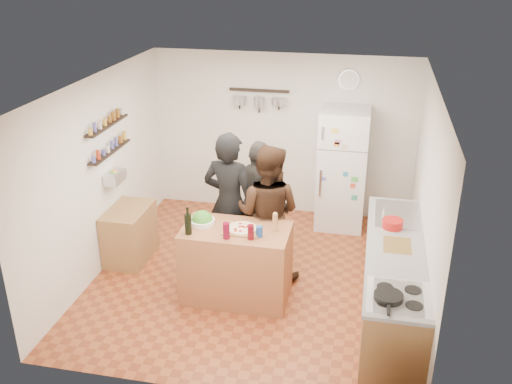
% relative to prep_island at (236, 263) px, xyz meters
% --- Properties ---
extents(room_shell, '(4.20, 4.20, 4.20)m').
position_rel_prep_island_xyz_m(room_shell, '(0.12, 0.85, 0.79)').
color(room_shell, brown).
rests_on(room_shell, ground).
extents(prep_island, '(1.25, 0.72, 0.91)m').
position_rel_prep_island_xyz_m(prep_island, '(0.00, 0.00, 0.00)').
color(prep_island, '#985B37').
rests_on(prep_island, floor).
extents(pizza_board, '(0.42, 0.34, 0.02)m').
position_rel_prep_island_xyz_m(pizza_board, '(0.08, -0.02, 0.47)').
color(pizza_board, olive).
rests_on(pizza_board, prep_island).
extents(pizza, '(0.34, 0.34, 0.02)m').
position_rel_prep_island_xyz_m(pizza, '(0.08, -0.02, 0.48)').
color(pizza, beige).
rests_on(pizza, pizza_board).
extents(salad_bowl, '(0.30, 0.30, 0.06)m').
position_rel_prep_island_xyz_m(salad_bowl, '(-0.42, 0.05, 0.48)').
color(salad_bowl, silver).
rests_on(salad_bowl, prep_island).
extents(wine_bottle, '(0.08, 0.08, 0.24)m').
position_rel_prep_island_xyz_m(wine_bottle, '(-0.50, -0.22, 0.57)').
color(wine_bottle, black).
rests_on(wine_bottle, prep_island).
extents(wine_glass_near, '(0.08, 0.08, 0.19)m').
position_rel_prep_island_xyz_m(wine_glass_near, '(-0.05, -0.24, 0.55)').
color(wine_glass_near, '#5B071E').
rests_on(wine_glass_near, prep_island).
extents(wine_glass_far, '(0.07, 0.07, 0.17)m').
position_rel_prep_island_xyz_m(wine_glass_far, '(0.22, -0.20, 0.54)').
color(wine_glass_far, '#500610').
rests_on(wine_glass_far, prep_island).
extents(pepper_mill, '(0.06, 0.06, 0.19)m').
position_rel_prep_island_xyz_m(pepper_mill, '(0.45, 0.05, 0.55)').
color(pepper_mill, '#AC7748').
rests_on(pepper_mill, prep_island).
extents(salt_canister, '(0.08, 0.08, 0.12)m').
position_rel_prep_island_xyz_m(salt_canister, '(0.30, -0.12, 0.52)').
color(salt_canister, navy).
rests_on(salt_canister, prep_island).
extents(person_left, '(0.75, 0.56, 1.88)m').
position_rel_prep_island_xyz_m(person_left, '(-0.23, 0.60, 0.49)').
color(person_left, black).
rests_on(person_left, floor).
extents(person_center, '(0.94, 0.78, 1.77)m').
position_rel_prep_island_xyz_m(person_center, '(0.27, 0.55, 0.43)').
color(person_center, black).
rests_on(person_center, floor).
extents(person_back, '(1.03, 0.82, 1.64)m').
position_rel_prep_island_xyz_m(person_back, '(0.07, 1.04, 0.36)').
color(person_back, '#312E2B').
rests_on(person_back, floor).
extents(counter_run, '(0.63, 2.63, 0.90)m').
position_rel_prep_island_xyz_m(counter_run, '(1.82, -0.09, -0.01)').
color(counter_run, '#9E7042').
rests_on(counter_run, floor).
extents(stove_top, '(0.60, 0.62, 0.02)m').
position_rel_prep_island_xyz_m(stove_top, '(1.82, -1.04, 0.46)').
color(stove_top, white).
rests_on(stove_top, counter_run).
extents(skillet, '(0.27, 0.27, 0.05)m').
position_rel_prep_island_xyz_m(skillet, '(1.72, -1.10, 0.49)').
color(skillet, black).
rests_on(skillet, stove_top).
extents(sink, '(0.50, 0.80, 0.03)m').
position_rel_prep_island_xyz_m(sink, '(1.82, 0.76, 0.46)').
color(sink, silver).
rests_on(sink, counter_run).
extents(cutting_board, '(0.30, 0.40, 0.02)m').
position_rel_prep_island_xyz_m(cutting_board, '(1.82, -0.03, 0.46)').
color(cutting_board, olive).
rests_on(cutting_board, counter_run).
extents(red_bowl, '(0.24, 0.24, 0.10)m').
position_rel_prep_island_xyz_m(red_bowl, '(1.77, 0.39, 0.51)').
color(red_bowl, '#AE1713').
rests_on(red_bowl, counter_run).
extents(fridge, '(0.70, 0.68, 1.80)m').
position_rel_prep_island_xyz_m(fridge, '(1.07, 2.21, 0.45)').
color(fridge, white).
rests_on(fridge, floor).
extents(wall_clock, '(0.30, 0.03, 0.30)m').
position_rel_prep_island_xyz_m(wall_clock, '(1.07, 2.54, 1.69)').
color(wall_clock, silver).
rests_on(wall_clock, back_wall).
extents(spice_shelf_lower, '(0.12, 1.00, 0.02)m').
position_rel_prep_island_xyz_m(spice_shelf_lower, '(-1.81, 0.66, 1.04)').
color(spice_shelf_lower, black).
rests_on(spice_shelf_lower, left_wall).
extents(spice_shelf_upper, '(0.12, 1.00, 0.02)m').
position_rel_prep_island_xyz_m(spice_shelf_upper, '(-1.81, 0.66, 1.40)').
color(spice_shelf_upper, black).
rests_on(spice_shelf_upper, left_wall).
extents(produce_basket, '(0.18, 0.35, 0.14)m').
position_rel_prep_island_xyz_m(produce_basket, '(-1.78, 0.66, 0.69)').
color(produce_basket, silver).
rests_on(produce_basket, left_wall).
extents(side_table, '(0.50, 0.80, 0.73)m').
position_rel_prep_island_xyz_m(side_table, '(-1.62, 0.60, -0.09)').
color(side_table, '#AD8248').
rests_on(side_table, floor).
extents(pot_rack, '(0.90, 0.04, 0.04)m').
position_rel_prep_island_xyz_m(pot_rack, '(-0.23, 2.46, 1.49)').
color(pot_rack, black).
rests_on(pot_rack, back_wall).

